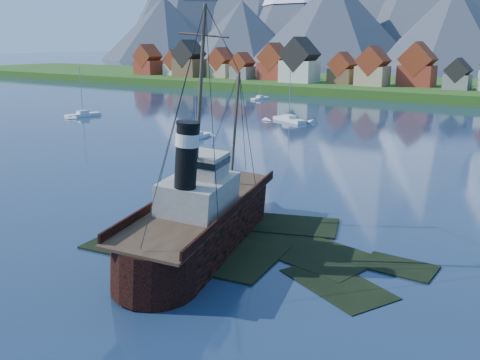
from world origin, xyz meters
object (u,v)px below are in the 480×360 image
Objects in this scene: tugboat_wreck at (210,214)px; sailboat_b at (83,115)px; sailboat_f at (260,99)px; sailboat_a at (196,137)px; sailboat_c at (289,120)px.

sailboat_b is at bearing 131.05° from tugboat_wreck.
sailboat_b is 61.92m from sailboat_f.
tugboat_wreck is 2.68× the size of sailboat_a.
sailboat_c is at bearing 36.15° from sailboat_b.
sailboat_a is 0.84× the size of sailboat_c.
sailboat_a reaches higher than sailboat_f.
sailboat_c is (47.34, 22.41, -0.02)m from sailboat_b.
tugboat_wreck reaches higher than sailboat_f.
sailboat_f is at bearing 64.56° from sailboat_c.
sailboat_b reaches higher than sailboat_c.
sailboat_c is (3.99, 30.43, 0.05)m from sailboat_a.
tugboat_wreck reaches higher than sailboat_c.
sailboat_a is 1.02× the size of sailboat_f.
sailboat_a is 30.69m from sailboat_c.
tugboat_wreck is at bearing -21.84° from sailboat_b.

